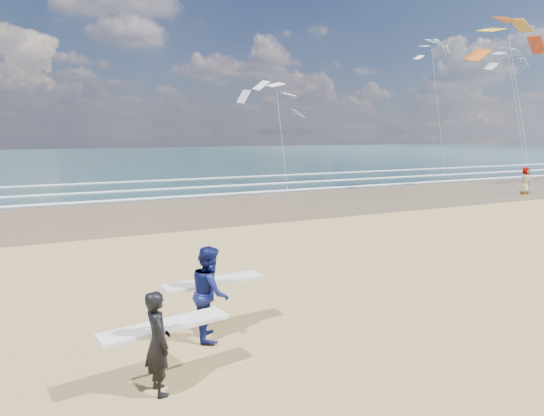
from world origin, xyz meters
TOP-DOWN VIEW (x-y plane):
  - wet_sand_strip at (20.00, 18.00)m, footprint 220.00×12.00m
  - ocean at (20.00, 72.00)m, footprint 220.00×100.00m
  - foam_breakers at (20.00, 28.10)m, footprint 220.00×11.70m
  - surfer_near at (-1.40, -0.56)m, footprint 2.26×1.12m
  - surfer_far at (0.04, 1.11)m, footprint 2.24×1.25m
  - beachgoer_0 at (27.06, 14.30)m, footprint 0.98×0.72m
  - kite_0 at (27.97, 16.47)m, footprint 7.48×4.92m
  - kite_1 at (14.06, 26.07)m, footprint 5.87×4.75m
  - kite_2 at (38.48, 24.57)m, footprint 5.41×4.70m
  - kite_5 at (34.43, 30.60)m, footprint 4.57×4.60m

SIDE VIEW (x-z plane):
  - wet_sand_strip at x=20.00m, z-range 0.00..0.01m
  - ocean at x=20.00m, z-range 0.00..0.02m
  - foam_breakers at x=20.00m, z-range 0.02..0.08m
  - surfer_near at x=-1.40m, z-range 0.02..1.76m
  - beachgoer_0 at x=27.06m, z-range 0.00..1.86m
  - surfer_far at x=0.04m, z-range 0.01..1.95m
  - kite_1 at x=14.06m, z-range 0.53..9.62m
  - kite_2 at x=38.48m, z-range 0.48..13.81m
  - kite_5 at x=34.43m, z-range 0.20..14.75m
  - kite_0 at x=27.97m, z-range 1.39..15.09m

